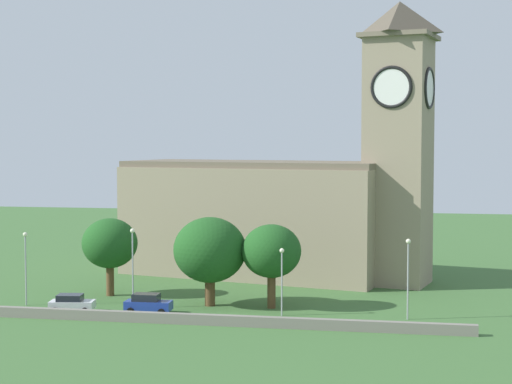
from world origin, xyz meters
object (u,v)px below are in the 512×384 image
object	(u,v)px
streetlamp_west_end	(26,257)
tree_riverside_west	(210,250)
car_blue	(148,303)
streetlamp_west_mid	(133,256)
streetlamp_central	(282,270)
church	(284,203)
tree_by_tower	(110,244)
streetlamp_east_mid	(408,266)
car_white	(72,303)
tree_riverside_east	(271,252)

from	to	relation	value
streetlamp_west_end	tree_riverside_west	bearing A→B (deg)	10.00
car_blue	streetlamp_west_mid	xyz separation A→B (m)	(-2.15, 2.10, 4.12)
streetlamp_central	car_blue	bearing A→B (deg)	-174.11
church	tree_by_tower	world-z (taller)	church
car_blue	tree_by_tower	bearing A→B (deg)	129.95
streetlamp_west_end	streetlamp_east_mid	size ratio (longest dim) A/B	0.98
church	streetlamp_central	distance (m)	22.79
car_white	tree_by_tower	world-z (taller)	tree_by_tower
streetlamp_east_mid	tree_riverside_east	xyz separation A→B (m)	(-12.83, 2.80, 0.62)
streetlamp_central	tree_riverside_east	size ratio (longest dim) A/B	0.77
church	car_blue	xyz separation A→B (m)	(-9.27, -23.42, -7.72)
streetlamp_west_end	streetlamp_west_mid	xyz separation A→B (m)	(10.65, 0.61, 0.29)
streetlamp_east_mid	tree_riverside_west	size ratio (longest dim) A/B	0.84
streetlamp_west_mid	church	bearing A→B (deg)	61.82
streetlamp_central	tree_riverside_west	distance (m)	8.34
tree_by_tower	tree_riverside_west	distance (m)	11.85
tree_riverside_east	streetlamp_central	bearing A→B (deg)	-65.13
tree_riverside_east	car_blue	bearing A→B (deg)	-157.50
car_white	streetlamp_central	size ratio (longest dim) A/B	0.69
car_white	streetlamp_east_mid	size ratio (longest dim) A/B	0.59
church	car_blue	bearing A→B (deg)	-111.59
tree_riverside_east	streetlamp_east_mid	bearing A→B (deg)	-12.32
streetlamp_west_mid	tree_by_tower	xyz separation A→B (m)	(-4.43, 5.77, 0.35)
streetlamp_west_end	church	bearing A→B (deg)	44.82
car_blue	tree_riverside_west	size ratio (longest dim) A/B	0.50
church	streetlamp_west_end	size ratio (longest dim) A/B	5.28
streetlamp_west_end	tree_riverside_east	xyz separation A→B (m)	(23.68, 3.02, 0.69)
car_white	streetlamp_east_mid	bearing A→B (deg)	4.29
streetlamp_east_mid	streetlamp_central	bearing A→B (deg)	-177.85
streetlamp_central	tree_by_tower	distance (m)	20.10
streetlamp_west_end	tree_by_tower	size ratio (longest dim) A/B	0.89
church	tree_riverside_west	distance (m)	19.62
streetlamp_west_end	tree_riverside_west	size ratio (longest dim) A/B	0.83
streetlamp_east_mid	tree_by_tower	bearing A→B (deg)	168.50
streetlamp_central	tree_riverside_west	world-z (taller)	tree_riverside_west
streetlamp_west_end	streetlamp_central	distance (m)	25.18
car_white	tree_by_tower	xyz separation A→B (m)	(0.65, 8.48, 4.57)
tree_by_tower	streetlamp_west_end	bearing A→B (deg)	-134.28
streetlamp_west_mid	tree_by_tower	world-z (taller)	tree_by_tower
streetlamp_west_mid	tree_riverside_west	world-z (taller)	tree_riverside_west
tree_riverside_west	streetlamp_west_mid	bearing A→B (deg)	-160.30
car_white	tree_riverside_west	xyz separation A→B (m)	(12.04, 5.21, 4.59)
tree_by_tower	tree_riverside_east	world-z (taller)	tree_riverside_east
car_blue	tree_riverside_east	distance (m)	12.60
tree_riverside_west	tree_riverside_east	distance (m)	6.06
tree_riverside_west	tree_riverside_east	xyz separation A→B (m)	(6.06, -0.09, 0.02)
tree_by_tower	car_blue	bearing A→B (deg)	-50.05
tree_by_tower	tree_riverside_west	xyz separation A→B (m)	(11.39, -3.27, 0.02)
streetlamp_west_end	tree_riverside_east	size ratio (longest dim) A/B	0.89
streetlamp_west_mid	streetlamp_east_mid	distance (m)	25.86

